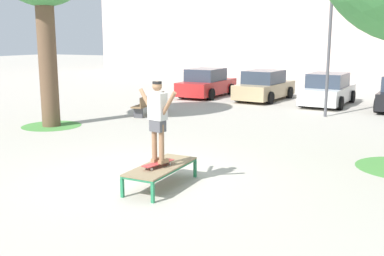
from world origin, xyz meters
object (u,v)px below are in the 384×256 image
at_px(skate_box, 161,168).
at_px(light_post, 331,19).
at_px(skater, 158,116).
at_px(car_tan, 264,86).
at_px(car_white, 328,90).
at_px(car_red, 207,84).
at_px(skateboard, 158,163).
at_px(park_bench, 150,104).

distance_m(skate_box, light_post, 11.18).
relative_size(skater, car_tan, 0.39).
xyz_separation_m(skater, car_tan, (-2.13, 14.44, -0.84)).
height_order(skater, car_white, skater).
bearing_deg(skater, car_red, 110.29).
bearing_deg(skateboard, car_white, 85.60).
height_order(skateboard, car_red, car_red).
distance_m(skate_box, park_bench, 9.42).
distance_m(car_tan, park_bench, 7.03).
relative_size(skater, park_bench, 0.70).
relative_size(car_red, light_post, 0.73).
relative_size(skateboard, car_red, 0.19).
relative_size(car_tan, car_white, 1.01).
bearing_deg(skateboard, skate_box, 89.47).
height_order(skateboard, skater, skater).
distance_m(skater, light_post, 10.99).
bearing_deg(car_red, light_post, -28.86).
distance_m(skateboard, car_tan, 14.60).
bearing_deg(skate_box, car_white, 85.57).
xyz_separation_m(skateboard, car_white, (1.08, 14.02, 0.15)).
xyz_separation_m(skateboard, light_post, (1.57, 10.64, 3.29)).
bearing_deg(light_post, car_white, 98.25).
bearing_deg(car_white, skater, -94.40).
bearing_deg(car_tan, skateboard, -81.60).
xyz_separation_m(skateboard, car_red, (-5.34, 14.44, 0.15)).
height_order(car_red, car_white, same).
bearing_deg(car_white, park_bench, -135.83).
height_order(car_tan, car_white, same).
relative_size(skate_box, skateboard, 2.31).
distance_m(car_white, park_bench, 8.57).
xyz_separation_m(skater, car_white, (1.08, 14.02, -0.84)).
distance_m(skateboard, car_red, 15.40).
height_order(car_white, park_bench, car_white).
distance_m(skate_box, skateboard, 0.16).
bearing_deg(skater, skateboard, -102.73).
bearing_deg(skate_box, light_post, 81.52).
bearing_deg(park_bench, skateboard, -57.85).
relative_size(skate_box, light_post, 0.33).
height_order(skateboard, car_tan, car_tan).
bearing_deg(park_bench, skater, -57.84).
bearing_deg(skater, park_bench, 122.16).
bearing_deg(light_post, car_red, 151.14).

